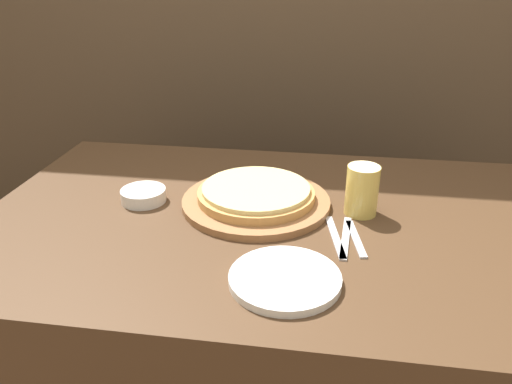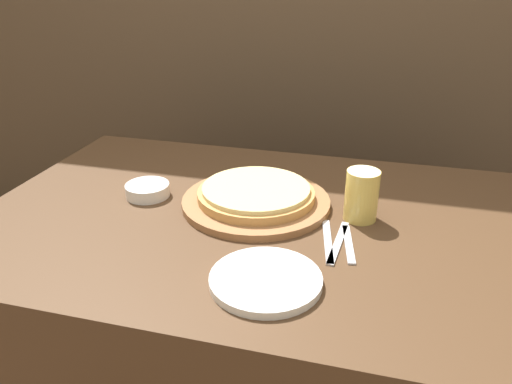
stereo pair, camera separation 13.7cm
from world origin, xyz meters
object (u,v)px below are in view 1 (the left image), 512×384
Objects in this scene: fork at (335,237)px; dinner_knife at (346,238)px; dinner_plate at (285,279)px; side_bowl at (143,195)px; spoon at (356,238)px; pizza_on_board at (256,197)px; beer_glass at (362,188)px.

fork is 0.02m from dinner_knife.
dinner_plate is 1.91× the size of side_bowl.
side_bowl is 0.71× the size of spoon.
side_bowl is at bearing 142.63° from dinner_plate.
pizza_on_board is 1.98× the size of dinner_knife.
pizza_on_board is 3.03× the size of beer_glass.
side_bowl reaches higher than dinner_plate.
dinner_plate is 0.23m from fork.
dinner_plate is 1.36× the size of spoon.
side_bowl is 0.55m from fork.
beer_glass reaches higher than dinner_knife.
spoon is (0.59, -0.13, -0.02)m from side_bowl.
spoon is (-0.01, -0.14, -0.07)m from beer_glass.
pizza_on_board reaches higher than fork.
dinner_knife is at bearing 0.00° from fork.
dinner_plate reaches higher than spoon.
side_bowl is at bearing 166.75° from fork.
beer_glass is 0.65× the size of dinner_knife.
side_bowl is at bearing 167.84° from spoon.
dinner_knife is (0.13, 0.20, -0.01)m from dinner_plate.
side_bowl is (-0.32, -0.02, -0.01)m from pizza_on_board.
pizza_on_board is at bearing 151.08° from spoon.
pizza_on_board reaches higher than spoon.
beer_glass reaches higher than fork.
side_bowl is 0.61× the size of dinner_knife.
beer_glass reaches higher than spoon.
dinner_plate is at bearing -127.09° from spoon.
pizza_on_board is 0.27m from fork.
beer_glass is 0.65× the size of fork.
side_bowl is (-0.43, 0.33, 0.01)m from dinner_plate.
beer_glass is 0.56× the size of dinner_plate.
fork is 0.05m from spoon.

